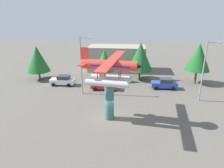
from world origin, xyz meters
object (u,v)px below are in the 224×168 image
object	(u,v)px
floatplane_monument	(110,69)
streetlight_secondary	(205,68)
tree_east	(105,61)
car_mid_red	(104,84)
storefront_building	(117,58)
display_pedestal	(109,101)
car_near_white	(63,80)
tree_west	(37,59)
streetlight_primary	(82,62)
tree_center_back	(140,57)
car_far_blue	(165,84)
tree_far_east	(198,57)

from	to	relation	value
floatplane_monument	streetlight_secondary	size ratio (longest dim) A/B	1.23
tree_east	car_mid_red	bearing A→B (deg)	-82.76
storefront_building	display_pedestal	bearing A→B (deg)	-87.53
car_near_white	tree_west	bearing A→B (deg)	-26.46
floatplane_monument	car_near_white	distance (m)	15.47
tree_east	floatplane_monument	bearing A→B (deg)	-79.23
floatplane_monument	streetlight_primary	size ratio (longest dim) A/B	1.20
display_pedestal	car_mid_red	size ratio (longest dim) A/B	1.06
car_near_white	tree_east	size ratio (longest dim) A/B	0.71
tree_center_back	car_far_blue	bearing A→B (deg)	-48.96
display_pedestal	tree_center_back	world-z (taller)	tree_center_back
tree_far_east	streetlight_secondary	bearing A→B (deg)	-100.04
display_pedestal	tree_far_east	size ratio (longest dim) A/B	0.62
streetlight_secondary	tree_far_east	xyz separation A→B (m)	(1.41, 7.96, -0.09)
car_near_white	tree_center_back	distance (m)	14.64
tree_east	tree_center_back	world-z (taller)	tree_center_back
floatplane_monument	streetlight_secondary	bearing A→B (deg)	34.47
car_near_white	tree_east	xyz separation A→B (m)	(6.97, 2.94, 3.03)
tree_west	tree_center_back	distance (m)	19.03
car_far_blue	streetlight_secondary	xyz separation A→B (m)	(4.47, -4.55, 4.00)
car_mid_red	streetlight_primary	world-z (taller)	streetlight_primary
display_pedestal	streetlight_primary	xyz separation A→B (m)	(-4.94, 7.43, 2.80)
car_mid_red	tree_east	world-z (taller)	tree_east
storefront_building	streetlight_secondary	bearing A→B (deg)	-49.18
tree_west	streetlight_secondary	bearing A→B (deg)	-14.61
car_far_blue	tree_center_back	world-z (taller)	tree_center_back
car_mid_red	tree_far_east	size ratio (longest dim) A/B	0.59
floatplane_monument	tree_far_east	world-z (taller)	floatplane_monument
tree_west	tree_east	world-z (taller)	tree_west
car_mid_red	tree_center_back	bearing A→B (deg)	-133.70
streetlight_primary	streetlight_secondary	world-z (taller)	streetlight_primary
tree_far_east	car_near_white	bearing A→B (deg)	-171.29
car_far_blue	tree_east	xyz separation A→B (m)	(-10.45, 2.79, 3.03)
display_pedestal	car_near_white	xyz separation A→B (m)	(-9.47, 10.92, -1.34)
streetlight_secondary	storefront_building	bearing A→B (deg)	130.82
car_far_blue	tree_far_east	world-z (taller)	tree_far_east
tree_east	tree_far_east	world-z (taller)	tree_far_east
floatplane_monument	streetlight_primary	bearing A→B (deg)	130.70
storefront_building	tree_west	size ratio (longest dim) A/B	1.93
streetlight_primary	tree_center_back	world-z (taller)	streetlight_primary
car_far_blue	tree_east	world-z (taller)	tree_east
floatplane_monument	car_mid_red	world-z (taller)	floatplane_monument
floatplane_monument	tree_far_east	distance (m)	19.99
display_pedestal	floatplane_monument	size ratio (longest dim) A/B	0.42
car_mid_red	car_far_blue	distance (m)	10.02
car_far_blue	tree_center_back	xyz separation A→B (m)	(-4.04, 4.64, 3.52)
car_near_white	tree_center_back	bearing A→B (deg)	-160.28
streetlight_primary	streetlight_secondary	size ratio (longest dim) A/B	1.03
floatplane_monument	tree_west	distance (m)	20.53
floatplane_monument	car_near_white	world-z (taller)	floatplane_monument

